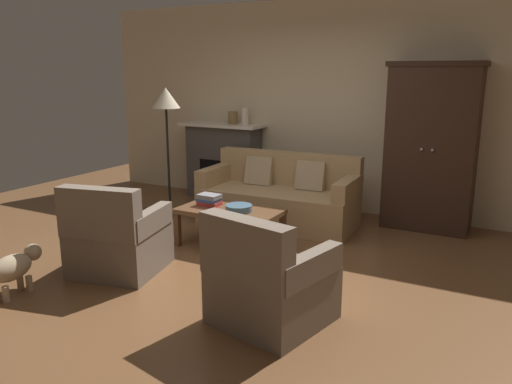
{
  "coord_description": "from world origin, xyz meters",
  "views": [
    {
      "loc": [
        2.4,
        -3.97,
        1.87
      ],
      "look_at": [
        -0.21,
        0.84,
        0.55
      ],
      "focal_mm": 35.44,
      "sensor_mm": 36.0,
      "label": 1
    }
  ],
  "objects_px": {
    "armchair_near_right": "(268,284)",
    "coffee_table": "(230,214)",
    "fruit_bowl": "(239,208)",
    "mantel_vase_cream": "(245,116)",
    "armchair_near_left": "(117,240)",
    "floor_lamp": "(166,105)",
    "armoire": "(431,147)",
    "couch": "(280,198)",
    "mantel_vase_bronze": "(233,118)",
    "book_stack": "(209,200)",
    "dog": "(14,267)",
    "fireplace": "(224,161)"
  },
  "relations": [
    {
      "from": "mantel_vase_cream",
      "to": "couch",
      "type": "bearing_deg",
      "value": -39.0
    },
    {
      "from": "fireplace",
      "to": "floor_lamp",
      "type": "xyz_separation_m",
      "value": [
        -0.12,
        -1.14,
        0.87
      ]
    },
    {
      "from": "mantel_vase_cream",
      "to": "dog",
      "type": "bearing_deg",
      "value": -92.37
    },
    {
      "from": "armoire",
      "to": "book_stack",
      "type": "height_order",
      "value": "armoire"
    },
    {
      "from": "armchair_near_left",
      "to": "dog",
      "type": "bearing_deg",
      "value": -118.21
    },
    {
      "from": "book_stack",
      "to": "floor_lamp",
      "type": "relative_size",
      "value": 0.16
    },
    {
      "from": "couch",
      "to": "armchair_near_right",
      "type": "distance_m",
      "value": 2.6
    },
    {
      "from": "armoire",
      "to": "floor_lamp",
      "type": "bearing_deg",
      "value": -160.87
    },
    {
      "from": "floor_lamp",
      "to": "dog",
      "type": "bearing_deg",
      "value": -82.24
    },
    {
      "from": "fireplace",
      "to": "armoire",
      "type": "xyz_separation_m",
      "value": [
        2.95,
        -0.08,
        0.42
      ]
    },
    {
      "from": "book_stack",
      "to": "armchair_near_left",
      "type": "height_order",
      "value": "armchair_near_left"
    },
    {
      "from": "couch",
      "to": "mantel_vase_bronze",
      "type": "relative_size",
      "value": 10.78
    },
    {
      "from": "mantel_vase_cream",
      "to": "armchair_near_left",
      "type": "xyz_separation_m",
      "value": [
        0.27,
        -2.91,
        -0.93
      ]
    },
    {
      "from": "coffee_table",
      "to": "mantel_vase_cream",
      "type": "distance_m",
      "value": 2.15
    },
    {
      "from": "armchair_near_left",
      "to": "floor_lamp",
      "type": "height_order",
      "value": "floor_lamp"
    },
    {
      "from": "fireplace",
      "to": "armchair_near_left",
      "type": "bearing_deg",
      "value": -77.52
    },
    {
      "from": "fruit_bowl",
      "to": "mantel_vase_cream",
      "type": "height_order",
      "value": "mantel_vase_cream"
    },
    {
      "from": "armoire",
      "to": "mantel_vase_cream",
      "type": "bearing_deg",
      "value": 178.66
    },
    {
      "from": "dog",
      "to": "book_stack",
      "type": "bearing_deg",
      "value": 70.18
    },
    {
      "from": "couch",
      "to": "book_stack",
      "type": "height_order",
      "value": "couch"
    },
    {
      "from": "mantel_vase_cream",
      "to": "fireplace",
      "type": "bearing_deg",
      "value": 177.3
    },
    {
      "from": "couch",
      "to": "dog",
      "type": "bearing_deg",
      "value": -109.92
    },
    {
      "from": "book_stack",
      "to": "armchair_near_left",
      "type": "relative_size",
      "value": 0.28
    },
    {
      "from": "coffee_table",
      "to": "mantel_vase_bronze",
      "type": "height_order",
      "value": "mantel_vase_bronze"
    },
    {
      "from": "armoire",
      "to": "armchair_near_left",
      "type": "relative_size",
      "value": 2.15
    },
    {
      "from": "floor_lamp",
      "to": "dog",
      "type": "distance_m",
      "value": 2.86
    },
    {
      "from": "coffee_table",
      "to": "armchair_near_right",
      "type": "bearing_deg",
      "value": -49.19
    },
    {
      "from": "floor_lamp",
      "to": "book_stack",
      "type": "bearing_deg",
      "value": -31.17
    },
    {
      "from": "mantel_vase_cream",
      "to": "dog",
      "type": "distance_m",
      "value": 3.84
    },
    {
      "from": "book_stack",
      "to": "armchair_near_right",
      "type": "relative_size",
      "value": 0.28
    },
    {
      "from": "armchair_near_left",
      "to": "mantel_vase_bronze",
      "type": "bearing_deg",
      "value": 99.14
    },
    {
      "from": "fruit_bowl",
      "to": "dog",
      "type": "xyz_separation_m",
      "value": [
        -1.11,
        -1.89,
        -0.21
      ]
    },
    {
      "from": "coffee_table",
      "to": "floor_lamp",
      "type": "relative_size",
      "value": 0.66
    },
    {
      "from": "mantel_vase_cream",
      "to": "armchair_near_right",
      "type": "distance_m",
      "value": 3.81
    },
    {
      "from": "mantel_vase_cream",
      "to": "floor_lamp",
      "type": "height_order",
      "value": "floor_lamp"
    },
    {
      "from": "armoire",
      "to": "floor_lamp",
      "type": "xyz_separation_m",
      "value": [
        -3.07,
        -1.07,
        0.45
      ]
    },
    {
      "from": "fruit_bowl",
      "to": "coffee_table",
      "type": "bearing_deg",
      "value": 166.98
    },
    {
      "from": "armoire",
      "to": "fruit_bowl",
      "type": "bearing_deg",
      "value": -132.57
    },
    {
      "from": "couch",
      "to": "armchair_near_right",
      "type": "relative_size",
      "value": 2.14
    },
    {
      "from": "armchair_near_left",
      "to": "dog",
      "type": "distance_m",
      "value": 0.9
    },
    {
      "from": "mantel_vase_bronze",
      "to": "armchair_near_left",
      "type": "height_order",
      "value": "mantel_vase_bronze"
    },
    {
      "from": "fruit_bowl",
      "to": "mantel_vase_cream",
      "type": "xyz_separation_m",
      "value": [
        -0.96,
        1.82,
        0.79
      ]
    },
    {
      "from": "armchair_near_right",
      "to": "couch",
      "type": "bearing_deg",
      "value": 114.01
    },
    {
      "from": "armchair_near_left",
      "to": "mantel_vase_cream",
      "type": "bearing_deg",
      "value": 95.28
    },
    {
      "from": "armchair_near_right",
      "to": "coffee_table",
      "type": "bearing_deg",
      "value": 130.81
    },
    {
      "from": "fireplace",
      "to": "couch",
      "type": "bearing_deg",
      "value": -30.39
    },
    {
      "from": "fireplace",
      "to": "fruit_bowl",
      "type": "xyz_separation_m",
      "value": [
        1.34,
        -1.83,
        -0.11
      ]
    },
    {
      "from": "coffee_table",
      "to": "floor_lamp",
      "type": "bearing_deg",
      "value": 153.63
    },
    {
      "from": "book_stack",
      "to": "floor_lamp",
      "type": "xyz_separation_m",
      "value": [
        -1.05,
        0.64,
        0.96
      ]
    },
    {
      "from": "couch",
      "to": "mantel_vase_bronze",
      "type": "xyz_separation_m",
      "value": [
        -1.12,
        0.74,
        0.89
      ]
    }
  ]
}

